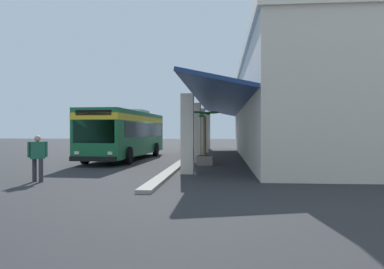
{
  "coord_description": "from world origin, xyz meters",
  "views": [
    {
      "loc": [
        24.62,
        5.29,
        1.89
      ],
      "look_at": [
        2.88,
        3.45,
        1.66
      ],
      "focal_mm": 34.05,
      "sensor_mm": 36.0,
      "label": 1
    }
  ],
  "objects": [
    {
      "name": "potted_palm",
      "position": [
        4.53,
        4.29,
        0.76
      ],
      "size": [
        2.03,
        1.7,
        2.99
      ],
      "color": "gray",
      "rests_on": "ground"
    },
    {
      "name": "transit_bus",
      "position": [
        0.92,
        -1.07,
        1.85
      ],
      "size": [
        11.31,
        3.15,
        3.34
      ],
      "color": "#196638",
      "rests_on": "ground"
    },
    {
      "name": "plaza_building",
      "position": [
        -1.87,
        12.55,
        3.5
      ],
      "size": [
        26.71,
        15.27,
        6.98
      ],
      "color": "beige",
      "rests_on": "ground"
    },
    {
      "name": "ground",
      "position": [
        0.0,
        8.0,
        0.0
      ],
      "size": [
        120.0,
        120.0,
        0.0
      ],
      "primitive_type": "plane",
      "color": "#2D2D30"
    },
    {
      "name": "pedestrian",
      "position": [
        11.73,
        -1.53,
        0.97
      ],
      "size": [
        0.48,
        0.62,
        1.72
      ],
      "color": "#38383D",
      "rests_on": "ground"
    },
    {
      "name": "curb_strip",
      "position": [
        -1.87,
        2.92,
        0.06
      ],
      "size": [
        31.69,
        0.5,
        0.12
      ],
      "primitive_type": "cube",
      "color": "#9E998E",
      "rests_on": "ground"
    }
  ]
}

